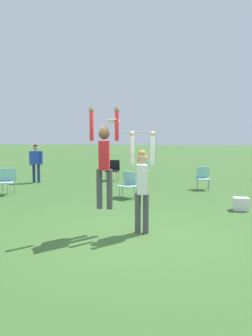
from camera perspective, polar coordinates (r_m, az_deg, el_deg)
The scene contains 12 objects.
ground_plane at distance 6.65m, azimuth 0.91°, elevation -11.59°, with size 120.00×120.00×0.00m, color #3D662D.
person_jumping at distance 6.51m, azimuth -3.80°, elevation 2.08°, with size 0.62×0.50×2.02m.
person_defending at distance 6.56m, azimuth 2.81°, elevation -2.11°, with size 0.52×0.40×2.06m.
frisbee at distance 6.52m, azimuth -2.20°, elevation 8.19°, with size 0.26×0.26×0.08m.
camping_chair_0 at distance 11.69m, azimuth -20.14°, elevation -1.86°, with size 0.68×0.73×0.87m.
camping_chair_1 at distance 14.22m, azimuth 2.95°, elevation -0.20°, with size 0.53×0.57×0.87m.
camping_chair_2 at distance 10.43m, azimuth 0.49°, elevation -2.58°, with size 0.76×0.83×0.82m.
camping_chair_3 at distance 14.38m, azimuth -2.33°, elevation -0.10°, with size 0.57×0.61×0.89m.
camping_chair_4 at distance 12.31m, azimuth 13.25°, elevation -1.42°, with size 0.58×0.63×0.82m.
person_spectator_far at distance 14.18m, azimuth -15.42°, elevation 1.38°, with size 0.63×0.45×1.60m.
cooler_box at distance 9.23m, azimuth 19.36°, elevation -5.91°, with size 0.40×0.31×0.34m.
soccer_goal at distance 31.87m, azimuth -0.92°, elevation 5.51°, with size 7.10×0.10×2.35m.
Camera 1 is at (1.07, -6.26, 1.98)m, focal length 35.00 mm.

